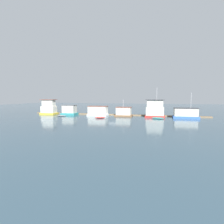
% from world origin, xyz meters
% --- Properties ---
extents(ground_plane, '(200.00, 200.00, 0.00)m').
position_xyz_m(ground_plane, '(0.00, 0.00, 0.00)').
color(ground_plane, '#385160').
extents(dock_walkway, '(59.60, 1.50, 0.30)m').
position_xyz_m(dock_walkway, '(0.00, 3.04, 0.15)').
color(dock_walkway, '#846B4C').
rests_on(dock_walkway, ground_plane).
extents(houseboat_yellow, '(5.46, 3.41, 5.24)m').
position_xyz_m(houseboat_yellow, '(-23.42, 0.28, 2.31)').
color(houseboat_yellow, gold).
rests_on(houseboat_yellow, ground_plane).
extents(houseboat_teal, '(5.06, 3.69, 3.38)m').
position_xyz_m(houseboat_teal, '(-15.40, 0.24, 1.57)').
color(houseboat_teal, teal).
rests_on(houseboat_teal, ground_plane).
extents(houseboat_white, '(6.52, 3.55, 3.18)m').
position_xyz_m(houseboat_white, '(-4.97, -0.14, 1.54)').
color(houseboat_white, white).
rests_on(houseboat_white, ground_plane).
extents(houseboat_brown, '(5.45, 3.71, 5.29)m').
position_xyz_m(houseboat_brown, '(3.56, 0.23, 1.39)').
color(houseboat_brown, brown).
rests_on(houseboat_brown, ground_plane).
extents(houseboat_red, '(5.77, 3.70, 8.95)m').
position_xyz_m(houseboat_red, '(13.14, -0.19, 2.45)').
color(houseboat_red, red).
rests_on(houseboat_red, ground_plane).
extents(houseboat_blue, '(7.10, 3.67, 7.37)m').
position_xyz_m(houseboat_blue, '(21.85, -0.29, 1.43)').
color(houseboat_blue, '#3866B7').
rests_on(houseboat_blue, ground_plane).
extents(dinghy_grey, '(3.77, 1.79, 0.36)m').
position_xyz_m(dinghy_grey, '(-15.65, -4.68, 0.18)').
color(dinghy_grey, gray).
rests_on(dinghy_grey, ground_plane).
extents(dinghy_red, '(3.27, 2.29, 0.42)m').
position_xyz_m(dinghy_red, '(-2.18, -6.50, 0.21)').
color(dinghy_red, red).
rests_on(dinghy_red, ground_plane).
extents(dinghy_teal, '(3.49, 1.25, 0.44)m').
position_xyz_m(dinghy_teal, '(14.02, -3.88, 0.22)').
color(dinghy_teal, teal).
rests_on(dinghy_teal, ground_plane).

